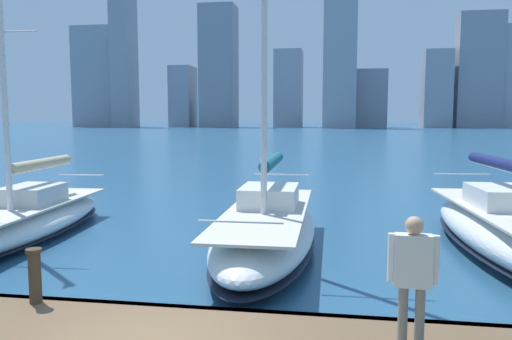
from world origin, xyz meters
The scene contains 6 objects.
city_skyline centered at (-0.89, -160.22, 18.20)m, with size 171.11×24.62×54.72m.
sailboat_navy centered at (-7.02, -7.59, 0.69)m, with size 3.07×9.44×11.89m.
sailboat_teal centered at (-0.69, -6.77, 0.69)m, with size 2.56×8.55×10.79m.
sailboat_tan centered at (6.72, -7.29, 0.59)m, with size 2.81×8.74×9.30m.
person_white_shirt centered at (-3.47, -0.38, 1.67)m, with size 0.65×0.24×1.78m.
mooring_post centered at (2.39, -1.10, 1.07)m, with size 0.26×0.26×0.91m.
Camera 1 is at (-2.42, 6.18, 3.66)m, focal length 35.00 mm.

